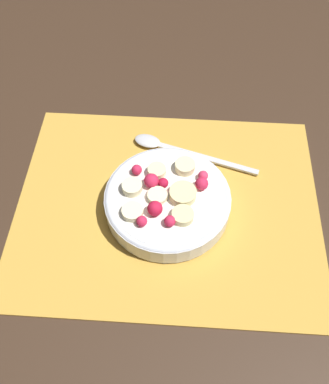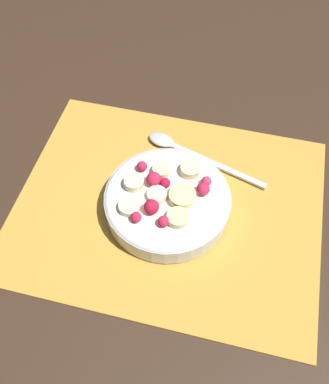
% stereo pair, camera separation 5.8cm
% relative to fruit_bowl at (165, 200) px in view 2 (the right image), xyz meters
% --- Properties ---
extents(ground_plane, '(3.00, 3.00, 0.00)m').
position_rel_fruit_bowl_xyz_m(ground_plane, '(-0.00, -0.01, -0.03)').
color(ground_plane, '#382619').
extents(placemat, '(0.44, 0.35, 0.01)m').
position_rel_fruit_bowl_xyz_m(placemat, '(-0.00, -0.01, -0.02)').
color(placemat, gold).
rests_on(placemat, ground_plane).
extents(fruit_bowl, '(0.18, 0.18, 0.05)m').
position_rel_fruit_bowl_xyz_m(fruit_bowl, '(0.00, 0.00, 0.00)').
color(fruit_bowl, silver).
rests_on(fruit_bowl, placemat).
extents(spoon, '(0.20, 0.08, 0.01)m').
position_rel_fruit_bowl_xyz_m(spoon, '(-0.00, -0.11, -0.02)').
color(spoon, silver).
rests_on(spoon, placemat).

